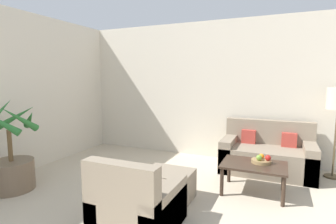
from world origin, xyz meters
name	(u,v)px	position (x,y,z in m)	size (l,w,h in m)	color
wall_back	(252,91)	(0.00, 6.58, 1.35)	(8.51, 0.06, 2.70)	beige
potted_palm	(12,164)	(-2.97, 3.84, 0.38)	(0.81, 0.82, 1.33)	brown
sofa_loveseat	(267,155)	(0.33, 6.08, 0.29)	(1.48, 0.83, 0.85)	gray
coffee_table	(254,168)	(0.21, 5.11, 0.36)	(0.86, 0.61, 0.42)	#38281E
fruit_bowl	(261,161)	(0.30, 5.20, 0.44)	(0.27, 0.27, 0.05)	#997A4C
apple_red	(268,158)	(0.38, 5.19, 0.50)	(0.08, 0.08, 0.08)	red
apple_green	(259,158)	(0.27, 5.15, 0.50)	(0.08, 0.08, 0.08)	olive
orange_fruit	(262,156)	(0.29, 5.24, 0.50)	(0.07, 0.07, 0.07)	orange
armchair	(138,206)	(-0.81, 3.68, 0.26)	(0.77, 0.85, 0.82)	gray
ottoman	(168,185)	(-0.80, 4.46, 0.19)	(0.62, 0.50, 0.39)	gray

